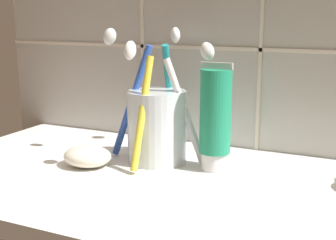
{
  "coord_description": "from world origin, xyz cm",
  "views": [
    {
      "loc": [
        17.7,
        -47.23,
        20.99
      ],
      "look_at": [
        -5.53,
        2.23,
        8.57
      ],
      "focal_mm": 50.0,
      "sensor_mm": 36.0,
      "label": 1
    }
  ],
  "objects": [
    {
      "name": "sink_counter",
      "position": [
        0.0,
        0.0,
        1.0
      ],
      "size": [
        73.21,
        33.87,
        2.0
      ],
      "primitive_type": "cube",
      "color": "white",
      "rests_on": "ground"
    },
    {
      "name": "soap_bar",
      "position": [
        -15.83,
        -0.14,
        3.29
      ],
      "size": [
        6.33,
        5.37,
        2.58
      ],
      "primitive_type": "ellipsoid",
      "color": "silver",
      "rests_on": "sink_counter"
    },
    {
      "name": "toothpaste_tube",
      "position": [
        -0.7,
        5.57,
        8.6
      ],
      "size": [
        4.04,
        3.84,
        13.37
      ],
      "color": "white",
      "rests_on": "sink_counter"
    },
    {
      "name": "tile_wall_backsplash",
      "position": [
        0.01,
        17.18,
        21.35
      ],
      "size": [
        83.21,
        1.72,
        42.69
      ],
      "color": "#B7B2A8",
      "rests_on": "ground"
    },
    {
      "name": "toothbrush_cup",
      "position": [
        -8.71,
        5.61,
        7.25
      ],
      "size": [
        15.35,
        15.7,
        17.47
      ],
      "color": "silver",
      "rests_on": "sink_counter"
    }
  ]
}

